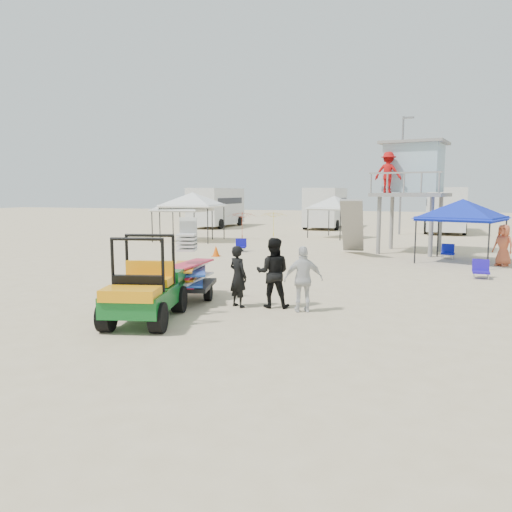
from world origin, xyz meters
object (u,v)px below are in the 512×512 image
(man_left, at_px, (238,276))
(canopy_blue, at_px, (463,202))
(utility_cart, at_px, (143,283))
(lifeguard_tower, at_px, (410,172))
(surf_trailer, at_px, (189,271))

(man_left, relative_size, canopy_blue, 0.41)
(utility_cart, height_order, man_left, utility_cart)
(utility_cart, distance_m, lifeguard_tower, 16.75)
(utility_cart, distance_m, man_left, 2.54)
(man_left, bearing_deg, lifeguard_tower, -76.30)
(lifeguard_tower, bearing_deg, canopy_blue, -54.22)
(lifeguard_tower, bearing_deg, surf_trailer, -111.58)
(lifeguard_tower, xyz_separation_m, canopy_blue, (2.20, -3.06, -1.37))
(man_left, distance_m, canopy_blue, 12.21)
(man_left, height_order, canopy_blue, canopy_blue)
(man_left, distance_m, lifeguard_tower, 14.43)
(man_left, xyz_separation_m, lifeguard_tower, (3.74, 13.59, 3.08))
(surf_trailer, distance_m, lifeguard_tower, 14.61)
(surf_trailer, relative_size, man_left, 1.45)
(utility_cart, relative_size, surf_trailer, 1.20)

